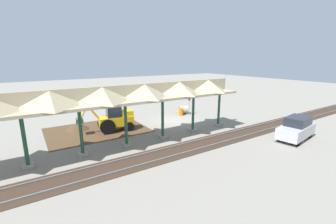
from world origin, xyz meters
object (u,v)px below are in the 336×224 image
object	(u,v)px
backhoe	(115,118)
distant_parked_car	(296,128)
stop_sign	(189,100)
concrete_pipe	(184,110)
traffic_barrel	(181,112)

from	to	relation	value
backhoe	distant_parked_car	size ratio (longest dim) A/B	1.20
distant_parked_car	stop_sign	bearing A→B (deg)	-78.73
stop_sign	concrete_pipe	bearing A→B (deg)	-74.66
stop_sign	distant_parked_car	xyz separation A→B (m)	(-2.37, 11.89, -0.85)
stop_sign	concrete_pipe	world-z (taller)	stop_sign
distant_parked_car	concrete_pipe	bearing A→B (deg)	-78.46
distant_parked_car	traffic_barrel	distance (m)	12.64
backhoe	concrete_pipe	bearing A→B (deg)	-168.50
distant_parked_car	backhoe	bearing A→B (deg)	-41.04
concrete_pipe	traffic_barrel	size ratio (longest dim) A/B	1.60
stop_sign	concrete_pipe	distance (m)	1.58
stop_sign	traffic_barrel	world-z (taller)	stop_sign
stop_sign	backhoe	world-z (taller)	backhoe
distant_parked_car	traffic_barrel	world-z (taller)	distant_parked_car
backhoe	stop_sign	bearing A→B (deg)	-173.50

